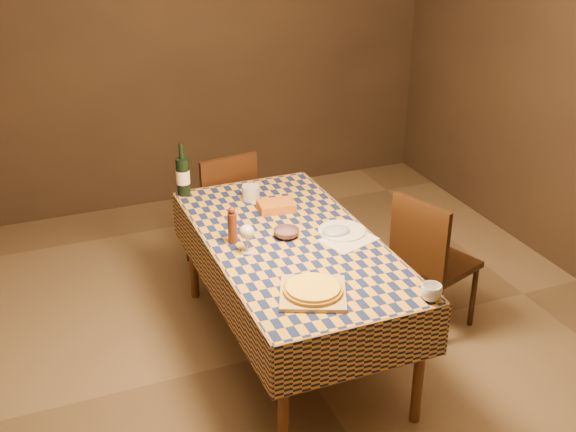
% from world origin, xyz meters
% --- Properties ---
extents(room, '(5.00, 5.10, 2.70)m').
position_xyz_m(room, '(0.00, 0.00, 1.35)').
color(room, brown).
rests_on(room, ground).
extents(dining_table, '(0.94, 1.84, 0.77)m').
position_xyz_m(dining_table, '(0.00, 0.00, 0.69)').
color(dining_table, brown).
rests_on(dining_table, ground).
extents(cutting_board, '(0.43, 0.43, 0.02)m').
position_xyz_m(cutting_board, '(-0.12, -0.59, 0.78)').
color(cutting_board, tan).
rests_on(cutting_board, dining_table).
extents(pizza, '(0.32, 0.32, 0.03)m').
position_xyz_m(pizza, '(-0.12, -0.59, 0.80)').
color(pizza, '#9B6819').
rests_on(pizza, cutting_board).
extents(pepper_mill, '(0.07, 0.07, 0.22)m').
position_xyz_m(pepper_mill, '(-0.32, 0.10, 0.87)').
color(pepper_mill, '#532413').
rests_on(pepper_mill, dining_table).
extents(bowl, '(0.15, 0.15, 0.05)m').
position_xyz_m(bowl, '(-0.01, 0.05, 0.79)').
color(bowl, '#58404A').
rests_on(bowl, dining_table).
extents(wine_glass, '(0.08, 0.08, 0.17)m').
position_xyz_m(wine_glass, '(-0.28, -0.04, 0.89)').
color(wine_glass, silver).
rests_on(wine_glass, dining_table).
extents(wine_bottle, '(0.11, 0.11, 0.35)m').
position_xyz_m(wine_bottle, '(-0.41, 0.86, 0.90)').
color(wine_bottle, black).
rests_on(wine_bottle, dining_table).
extents(deli_tub, '(0.13, 0.13, 0.09)m').
position_xyz_m(deli_tub, '(-0.03, 0.62, 0.82)').
color(deli_tub, '#B9BCC0').
rests_on(deli_tub, dining_table).
extents(takeout_container, '(0.24, 0.18, 0.06)m').
position_xyz_m(takeout_container, '(0.06, 0.40, 0.80)').
color(takeout_container, '#AF5F17').
rests_on(takeout_container, dining_table).
extents(white_plate, '(0.37, 0.37, 0.02)m').
position_xyz_m(white_plate, '(0.31, -0.02, 0.78)').
color(white_plate, silver).
rests_on(white_plate, dining_table).
extents(tumbler, '(0.13, 0.13, 0.08)m').
position_xyz_m(tumbler, '(0.40, -0.85, 0.81)').
color(tumbler, silver).
rests_on(tumbler, dining_table).
extents(flour_patch, '(0.35, 0.30, 0.00)m').
position_xyz_m(flour_patch, '(0.30, -0.12, 0.77)').
color(flour_patch, silver).
rests_on(flour_patch, dining_table).
extents(flour_bag, '(0.20, 0.17, 0.05)m').
position_xyz_m(flour_bag, '(0.26, -0.04, 0.79)').
color(flour_bag, '#98A1C3').
rests_on(flour_bag, dining_table).
extents(chair_far, '(0.48, 0.48, 0.93)m').
position_xyz_m(chair_far, '(-0.07, 1.10, 0.52)').
color(chair_far, black).
rests_on(chair_far, ground).
extents(chair_right, '(0.54, 0.54, 0.93)m').
position_xyz_m(chair_right, '(0.88, -0.09, 0.52)').
color(chair_right, black).
rests_on(chair_right, ground).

